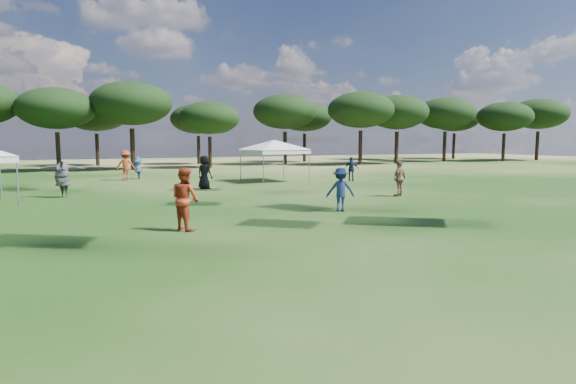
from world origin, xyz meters
name	(u,v)px	position (x,y,z in m)	size (l,w,h in m)	color
tree_line	(117,108)	(2.39, 47.41, 5.42)	(108.78, 17.63, 7.77)	black
tent_right	(274,142)	(9.89, 28.38, 2.46)	(6.75, 6.75, 2.88)	gray
festival_crowd	(77,177)	(-1.49, 25.06, 0.86)	(28.86, 20.89, 1.92)	#434247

